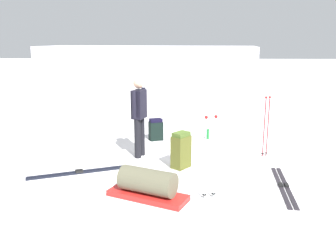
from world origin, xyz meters
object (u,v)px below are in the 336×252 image
ski_pair_far (79,172)px  backpack_bright (156,130)px  ski_poles_planted_far (266,123)px  gear_sled (148,185)px  thermos_bottle (208,134)px  skier_standing (139,113)px  backpack_large_dark (181,150)px  ski_poles_planted_near (210,153)px  ski_pair_near (284,186)px

ski_pair_far → backpack_bright: (1.31, 2.33, 0.25)m
ski_poles_planted_far → gear_sled: 3.27m
thermos_bottle → skier_standing: bearing=-137.8°
skier_standing → backpack_bright: bearing=78.6°
backpack_large_dark → ski_poles_planted_near: bearing=-72.0°
skier_standing → ski_poles_planted_far: 2.73m
backpack_large_dark → ski_poles_planted_far: bearing=23.6°
ski_pair_far → backpack_bright: size_ratio=3.36×
skier_standing → gear_sled: skier_standing is taller
ski_pair_far → thermos_bottle: thermos_bottle is taller
ski_pair_near → backpack_large_dark: 2.01m
backpack_bright → ski_poles_planted_far: ski_poles_planted_far is taller
ski_poles_planted_far → gear_sled: (-2.36, -2.22, -0.51)m
backpack_bright → ski_poles_planted_far: size_ratio=0.42×
ski_pair_near → backpack_large_dark: size_ratio=2.46×
gear_sled → skier_standing: bearing=99.7°
skier_standing → ski_poles_planted_near: 2.46m
gear_sled → thermos_bottle: size_ratio=5.26×
ski_pair_near → thermos_bottle: thermos_bottle is taller
ski_pair_near → backpack_bright: (-2.40, 2.87, 0.25)m
ski_poles_planted_far → backpack_bright: bearing=154.3°
ski_pair_near → ski_pair_far: same height
ski_pair_near → backpack_large_dark: bearing=153.2°
backpack_bright → ski_pair_far: bearing=-119.3°
gear_sled → backpack_bright: bearing=91.6°
backpack_large_dark → backpack_bright: 2.08m
ski_pair_near → ski_pair_far: (-3.71, 0.54, -0.00)m
ski_pair_near → skier_standing: bearing=149.5°
skier_standing → thermos_bottle: (1.58, 1.43, -0.82)m
ski_pair_near → ski_pair_far: 3.75m
backpack_bright → thermos_bottle: 1.33m
backpack_bright → skier_standing: bearing=-101.4°
backpack_large_dark → thermos_bottle: size_ratio=2.78×
skier_standing → ski_poles_planted_far: skier_standing is taller
ski_poles_planted_near → ski_pair_far: bearing=156.8°
ski_poles_planted_far → gear_sled: ski_poles_planted_far is taller
skier_standing → ski_pair_far: bearing=-135.5°
ski_pair_near → ski_poles_planted_far: size_ratio=1.35×
gear_sled → ski_pair_near: bearing=12.8°
ski_pair_near → ski_poles_planted_far: 1.84m
ski_pair_far → ski_poles_planted_far: ski_poles_planted_far is taller
ski_pair_far → backpack_large_dark: (1.94, 0.35, 0.34)m
skier_standing → backpack_bright: 1.49m
skier_standing → backpack_large_dark: size_ratio=2.35×
backpack_bright → gear_sled: backpack_bright is taller
gear_sled → thermos_bottle: gear_sled is taller
ski_poles_planted_near → ski_poles_planted_far: 2.57m
skier_standing → ski_pair_near: skier_standing is taller
thermos_bottle → ski_pair_near: bearing=-70.1°
backpack_bright → ski_poles_planted_far: bearing=-25.7°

